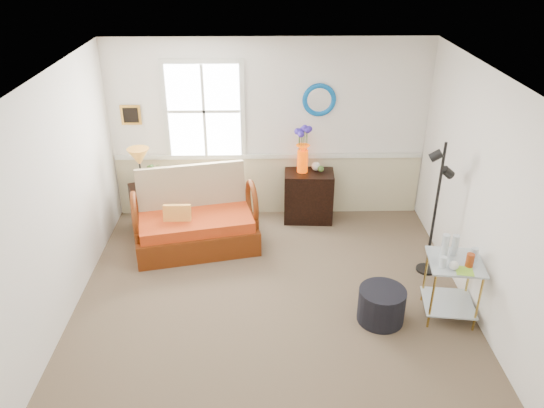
{
  "coord_description": "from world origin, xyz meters",
  "views": [
    {
      "loc": [
        -0.1,
        -4.68,
        3.83
      ],
      "look_at": [
        0.01,
        0.6,
        1.1
      ],
      "focal_mm": 35.0,
      "sensor_mm": 36.0,
      "label": 1
    }
  ],
  "objects_px": {
    "loveseat": "(195,213)",
    "cabinet": "(308,196)",
    "ottoman": "(381,305)",
    "lamp_stand": "(146,207)",
    "side_table": "(451,288)",
    "floor_lamp": "(435,210)"
  },
  "relations": [
    {
      "from": "cabinet",
      "to": "floor_lamp",
      "type": "xyz_separation_m",
      "value": [
        1.39,
        -1.38,
        0.49
      ]
    },
    {
      "from": "side_table",
      "to": "lamp_stand",
      "type": "bearing_deg",
      "value": 151.26
    },
    {
      "from": "floor_lamp",
      "to": "ottoman",
      "type": "bearing_deg",
      "value": -118.56
    },
    {
      "from": "loveseat",
      "to": "lamp_stand",
      "type": "relative_size",
      "value": 2.41
    },
    {
      "from": "loveseat",
      "to": "cabinet",
      "type": "xyz_separation_m",
      "value": [
        1.57,
        0.75,
        -0.14
      ]
    },
    {
      "from": "loveseat",
      "to": "floor_lamp",
      "type": "xyz_separation_m",
      "value": [
        2.96,
        -0.64,
        0.34
      ]
    },
    {
      "from": "lamp_stand",
      "to": "ottoman",
      "type": "xyz_separation_m",
      "value": [
        2.95,
        -2.11,
        -0.13
      ]
    },
    {
      "from": "cabinet",
      "to": "lamp_stand",
      "type": "bearing_deg",
      "value": -171.24
    },
    {
      "from": "lamp_stand",
      "to": "floor_lamp",
      "type": "xyz_separation_m",
      "value": [
        3.73,
        -1.16,
        0.53
      ]
    },
    {
      "from": "loveseat",
      "to": "cabinet",
      "type": "height_order",
      "value": "loveseat"
    },
    {
      "from": "floor_lamp",
      "to": "ottoman",
      "type": "relative_size",
      "value": 3.37
    },
    {
      "from": "lamp_stand",
      "to": "ottoman",
      "type": "bearing_deg",
      "value": -35.52
    },
    {
      "from": "cabinet",
      "to": "ottoman",
      "type": "relative_size",
      "value": 1.47
    },
    {
      "from": "loveseat",
      "to": "ottoman",
      "type": "xyz_separation_m",
      "value": [
        2.18,
        -1.58,
        -0.32
      ]
    },
    {
      "from": "side_table",
      "to": "floor_lamp",
      "type": "relative_size",
      "value": 0.41
    },
    {
      "from": "side_table",
      "to": "ottoman",
      "type": "height_order",
      "value": "side_table"
    },
    {
      "from": "ottoman",
      "to": "lamp_stand",
      "type": "bearing_deg",
      "value": 144.48
    },
    {
      "from": "floor_lamp",
      "to": "ottoman",
      "type": "xyz_separation_m",
      "value": [
        -0.78,
        -0.94,
        -0.66
      ]
    },
    {
      "from": "floor_lamp",
      "to": "cabinet",
      "type": "bearing_deg",
      "value": 146.01
    },
    {
      "from": "cabinet",
      "to": "ottoman",
      "type": "xyz_separation_m",
      "value": [
        0.61,
        -2.33,
        -0.18
      ]
    },
    {
      "from": "side_table",
      "to": "floor_lamp",
      "type": "bearing_deg",
      "value": 88.92
    },
    {
      "from": "ottoman",
      "to": "side_table",
      "type": "bearing_deg",
      "value": 5.41
    }
  ]
}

